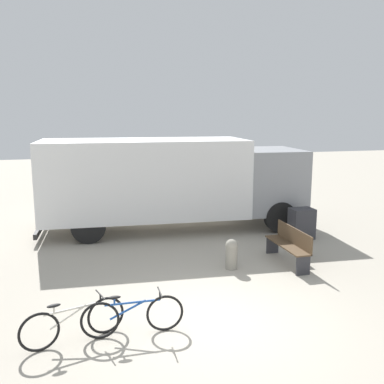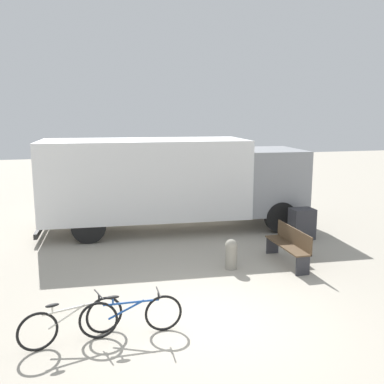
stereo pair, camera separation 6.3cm
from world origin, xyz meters
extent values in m
plane|color=#A8A091|center=(0.00, 0.00, 0.00)|extent=(60.00, 60.00, 0.00)
cube|color=white|center=(-0.19, 6.47, 1.70)|extent=(6.49, 2.92, 2.41)
cube|color=gray|center=(3.95, 6.21, 1.52)|extent=(2.08, 2.54, 2.05)
cube|color=black|center=(-3.40, 6.68, 0.27)|extent=(0.25, 2.40, 0.16)
cylinder|color=black|center=(4.02, 7.31, 0.50)|extent=(1.01, 0.34, 0.99)
cylinder|color=black|center=(3.88, 5.11, 0.50)|extent=(1.01, 0.34, 0.99)
cylinder|color=black|center=(-1.86, 7.69, 0.50)|extent=(1.01, 0.34, 0.99)
cylinder|color=black|center=(-2.00, 5.48, 0.50)|extent=(1.01, 0.34, 0.99)
cube|color=brown|center=(2.77, 2.45, 0.48)|extent=(0.40, 1.75, 0.04)
cube|color=brown|center=(2.95, 2.45, 0.68)|extent=(0.04, 1.75, 0.45)
cube|color=#2D2D33|center=(2.77, 1.63, 0.23)|extent=(0.34, 0.05, 0.46)
cube|color=#2D2D33|center=(2.77, 3.27, 0.23)|extent=(0.34, 0.05, 0.46)
torus|color=black|center=(-2.89, -0.23, 0.33)|extent=(0.64, 0.23, 0.65)
torus|color=black|center=(-1.84, 0.08, 0.33)|extent=(0.64, 0.23, 0.65)
cylinder|color=silver|center=(-2.37, -0.08, 0.58)|extent=(0.91, 0.30, 0.04)
cylinder|color=silver|center=(-2.45, -0.10, 0.46)|extent=(0.60, 0.21, 0.31)
cylinder|color=silver|center=(-2.66, -0.16, 0.64)|extent=(0.03, 0.03, 0.11)
ellipsoid|color=black|center=(-2.66, -0.16, 0.71)|extent=(0.24, 0.15, 0.05)
cylinder|color=black|center=(-1.92, 0.06, 0.65)|extent=(0.03, 0.03, 0.14)
cylinder|color=black|center=(-1.92, 0.06, 0.72)|extent=(0.15, 0.43, 0.02)
torus|color=black|center=(-1.95, -0.09, 0.33)|extent=(0.65, 0.05, 0.65)
torus|color=black|center=(-0.85, -0.10, 0.33)|extent=(0.65, 0.05, 0.65)
cylinder|color=#1E4C9E|center=(-1.40, -0.09, 0.58)|extent=(0.93, 0.04, 0.04)
cylinder|color=#1E4C9E|center=(-1.48, -0.09, 0.46)|extent=(0.62, 0.04, 0.31)
cylinder|color=#1E4C9E|center=(-1.70, -0.09, 0.64)|extent=(0.03, 0.03, 0.11)
ellipsoid|color=black|center=(-1.70, -0.09, 0.71)|extent=(0.22, 0.09, 0.05)
cylinder|color=black|center=(-0.93, -0.10, 0.65)|extent=(0.03, 0.03, 0.14)
cylinder|color=black|center=(-0.93, -0.10, 0.72)|extent=(0.03, 0.44, 0.02)
cylinder|color=gray|center=(1.30, 2.45, 0.29)|extent=(0.29, 0.29, 0.59)
sphere|color=gray|center=(1.30, 2.45, 0.59)|extent=(0.30, 0.30, 0.30)
cube|color=#38383D|center=(4.22, 4.34, 0.46)|extent=(0.68, 0.52, 0.91)
camera|label=1|loc=(-2.14, -6.86, 3.73)|focal=40.00mm
camera|label=2|loc=(-2.08, -6.88, 3.73)|focal=40.00mm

